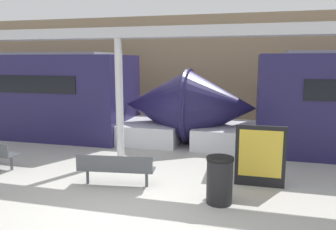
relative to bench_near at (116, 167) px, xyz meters
The scene contains 7 objects.
ground_plane 1.34m from the bench_near, 57.62° to the right, with size 60.00×60.00×0.00m, color #B2AFA8.
station_wall 9.05m from the bench_near, 85.63° to the left, with size 56.00×0.20×5.00m, color #9E8460.
bench_near is the anchor object (origin of this frame).
trash_bin 2.44m from the bench_near, ahead, with size 0.56×0.56×0.97m.
poster_board 3.35m from the bench_near, 14.34° to the left, with size 1.13×0.07×1.45m.
support_column_near 2.41m from the bench_near, 109.29° to the left, with size 0.22×0.22×3.51m, color silver.
canopy_beam 3.78m from the bench_near, 109.29° to the left, with size 28.00×0.60×0.28m, color #B7B7BC.
Camera 1 is at (2.31, -5.69, 2.91)m, focal length 35.00 mm.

